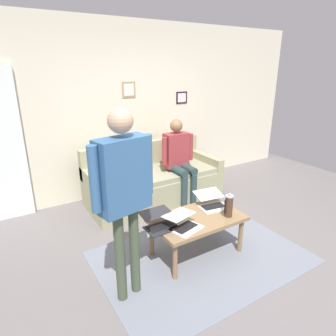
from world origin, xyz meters
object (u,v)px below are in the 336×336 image
(couch, at_px, (153,182))
(person_seated, at_px, (179,156))
(laptop_right, at_px, (160,223))
(french_press, at_px, (229,206))
(person_standing, at_px, (124,184))
(coffee_table, at_px, (197,221))
(laptop_left, at_px, (184,223))
(laptop_center, at_px, (212,203))

(couch, height_order, person_seated, person_seated)
(laptop_right, relative_size, french_press, 1.25)
(person_standing, bearing_deg, laptop_right, -153.19)
(laptop_right, distance_m, french_press, 0.79)
(laptop_right, xyz_separation_m, person_standing, (0.47, 0.24, 0.61))
(french_press, bearing_deg, person_standing, 1.55)
(coffee_table, relative_size, person_seated, 0.79)
(couch, relative_size, person_standing, 1.18)
(coffee_table, xyz_separation_m, laptop_right, (0.45, -0.04, 0.10))
(french_press, bearing_deg, laptop_right, -15.02)
(couch, bearing_deg, french_press, 91.31)
(coffee_table, distance_m, laptop_right, 0.47)
(laptop_left, height_order, laptop_center, laptop_center)
(french_press, xyz_separation_m, person_standing, (1.23, 0.03, 0.53))
(coffee_table, bearing_deg, couch, -100.19)
(coffee_table, xyz_separation_m, laptop_center, (-0.31, -0.13, 0.10))
(couch, bearing_deg, laptop_center, 91.79)
(laptop_left, height_order, french_press, french_press)
(coffee_table, distance_m, laptop_center, 0.35)
(couch, bearing_deg, coffee_table, 79.81)
(coffee_table, xyz_separation_m, person_standing, (0.92, 0.19, 0.71))
(couch, bearing_deg, person_seated, 145.66)
(couch, height_order, laptop_right, couch)
(french_press, height_order, person_standing, person_standing)
(laptop_center, bearing_deg, person_standing, 14.46)
(person_seated, bearing_deg, laptop_left, 58.15)
(laptop_right, bearing_deg, couch, -116.43)
(person_standing, bearing_deg, laptop_center, -165.54)
(laptop_center, height_order, french_press, french_press)
(laptop_center, height_order, laptop_right, laptop_center)
(coffee_table, height_order, laptop_right, laptop_right)
(laptop_left, height_order, person_seated, person_seated)
(person_standing, bearing_deg, coffee_table, -168.19)
(person_seated, bearing_deg, laptop_right, 49.32)
(couch, height_order, laptop_center, couch)
(laptop_right, height_order, person_seated, person_seated)
(laptop_center, distance_m, person_seated, 1.20)
(coffee_table, relative_size, laptop_center, 2.51)
(laptop_left, bearing_deg, laptop_right, -35.66)
(couch, relative_size, person_seated, 1.60)
(couch, height_order, coffee_table, couch)
(person_standing, bearing_deg, person_seated, -136.15)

